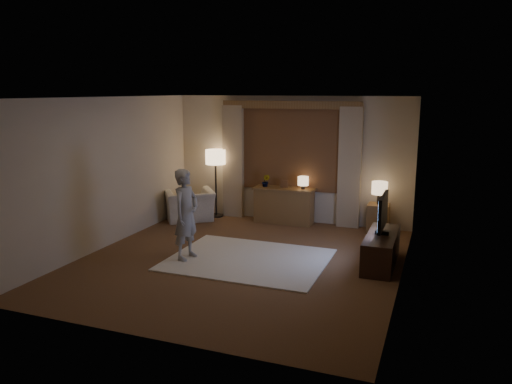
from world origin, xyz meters
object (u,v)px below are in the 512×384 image
at_px(tv_stand, 381,250).
at_px(armchair, 189,205).
at_px(sideboard, 284,206).
at_px(side_table, 378,218).
at_px(person, 186,214).

bearing_deg(tv_stand, armchair, 161.14).
xyz_separation_m(sideboard, tv_stand, (2.20, -1.90, -0.10)).
xyz_separation_m(side_table, person, (-2.71, -2.69, 0.48)).
height_order(side_table, person, person).
relative_size(tv_stand, person, 0.95).
relative_size(sideboard, person, 0.82).
height_order(tv_stand, person, person).
distance_m(sideboard, tv_stand, 2.91).
height_order(sideboard, tv_stand, sideboard).
height_order(sideboard, person, person).
bearing_deg(sideboard, person, -106.01).
bearing_deg(armchair, tv_stand, 123.95).
relative_size(sideboard, side_table, 2.14).
bearing_deg(person, armchair, 34.80).
xyz_separation_m(armchair, tv_stand, (4.15, -1.42, -0.07)).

